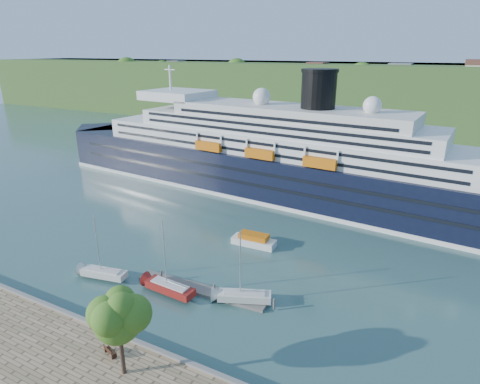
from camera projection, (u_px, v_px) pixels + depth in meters
name	position (u px, v px, depth m)	size (l,w,h in m)	color
ground	(107.00, 336.00, 43.02)	(400.00, 400.00, 0.00)	#315854
far_hillside	(372.00, 95.00, 160.17)	(400.00, 50.00, 24.00)	#385923
quay_coping	(105.00, 328.00, 42.46)	(220.00, 0.50, 0.30)	slate
cruise_ship	(261.00, 131.00, 83.67)	(115.24, 16.78, 25.88)	black
park_bench	(110.00, 350.00, 38.84)	(1.66, 0.68, 1.06)	#442513
promenade_tree	(119.00, 330.00, 35.27)	(5.72, 5.72, 9.47)	#325D18
floating_pontoon	(201.00, 290.00, 51.01)	(17.75, 2.17, 0.39)	gray
sailboat_white_near	(101.00, 250.00, 52.27)	(6.85, 1.90, 8.85)	silver
sailboat_red	(168.00, 261.00, 48.71)	(7.40, 2.06, 9.56)	maroon
sailboat_white_far	(244.00, 270.00, 47.18)	(7.09, 1.97, 9.16)	silver
tender_launch	(254.00, 239.00, 62.82)	(6.98, 2.39, 1.93)	#D0650C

